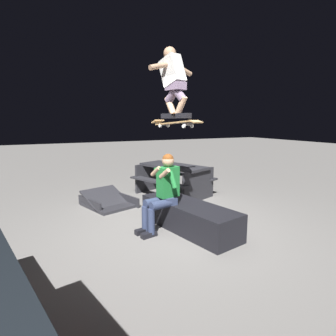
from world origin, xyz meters
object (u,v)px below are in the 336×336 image
Objects in this scene: person_sitting_on_ledge at (163,189)px; skateboard at (175,123)px; skater_airborne at (173,79)px; kicker_ramp at (108,203)px; ledge_box_main at (189,216)px; picnic_table_back at (173,175)px.

skateboard reaches higher than person_sitting_on_ledge.
person_sitting_on_ledge is 1.78m from skater_airborne.
skater_airborne is 0.92× the size of kicker_ramp.
person_sitting_on_ledge is 1.15× the size of skater_airborne.
ledge_box_main is 0.65m from person_sitting_on_ledge.
skater_airborne is 0.54× the size of picnic_table_back.
skateboard is 2.49m from picnic_table_back.
picnic_table_back is (0.21, -1.68, 0.43)m from kicker_ramp.
ledge_box_main is 1.56× the size of kicker_ramp.
ledge_box_main reaches higher than kicker_ramp.
skater_airborne reaches higher than person_sitting_on_ledge.
ledge_box_main is at bearing -154.45° from kicker_ramp.
picnic_table_back is at bearing -82.88° from kicker_ramp.
picnic_table_back is (2.09, -0.78, 0.28)m from ledge_box_main.
skater_airborne reaches higher than skateboard.
person_sitting_on_ledge is 1.24× the size of skateboard.
ledge_box_main is 1.83× the size of skateboard.
skater_airborne is at bearing 39.34° from ledge_box_main.
person_sitting_on_ledge is at bearing 148.61° from picnic_table_back.
person_sitting_on_ledge reaches higher than ledge_box_main.
picnic_table_back is at bearing -26.28° from skateboard.
skater_airborne is 2.87m from picnic_table_back.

